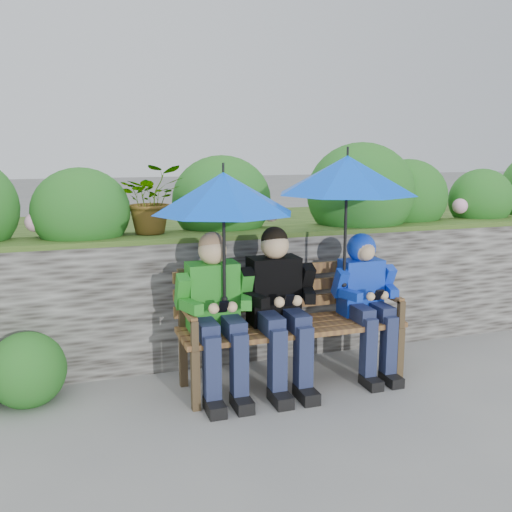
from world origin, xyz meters
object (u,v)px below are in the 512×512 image
object	(u,v)px
boy_left	(216,308)
umbrella_right	(347,175)
park_bench	(289,316)
boy_right	(366,292)
boy_middle	(279,301)
umbrella_left	(223,193)

from	to	relation	value
boy_left	umbrella_right	size ratio (longest dim) A/B	1.11
park_bench	umbrella_right	bearing A→B (deg)	-7.85
park_bench	umbrella_right	distance (m)	1.09
park_bench	boy_right	bearing A→B (deg)	-5.58
boy_middle	umbrella_right	size ratio (longest dim) A/B	1.13
boy_left	umbrella_left	bearing A→B (deg)	-28.01
park_bench	boy_right	world-z (taller)	boy_right
boy_left	park_bench	bearing A→B (deg)	7.78
boy_right	umbrella_right	world-z (taller)	umbrella_right
boy_middle	umbrella_right	xyz separation A→B (m)	(0.52, 0.02, 0.87)
umbrella_left	boy_right	bearing A→B (deg)	2.43
park_bench	boy_middle	xyz separation A→B (m)	(-0.11, -0.08, 0.14)
umbrella_right	boy_left	bearing A→B (deg)	-178.78
boy_right	boy_middle	bearing A→B (deg)	-178.31
boy_middle	umbrella_right	bearing A→B (deg)	2.47
boy_middle	umbrella_left	bearing A→B (deg)	-176.27
park_bench	boy_left	xyz separation A→B (m)	(-0.56, -0.08, 0.13)
park_bench	boy_left	world-z (taller)	boy_left
boy_right	umbrella_right	xyz separation A→B (m)	(-0.18, 0.00, 0.86)
boy_left	umbrella_left	size ratio (longest dim) A/B	1.19
boy_right	umbrella_left	distance (m)	1.34
boy_left	umbrella_right	bearing A→B (deg)	1.22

